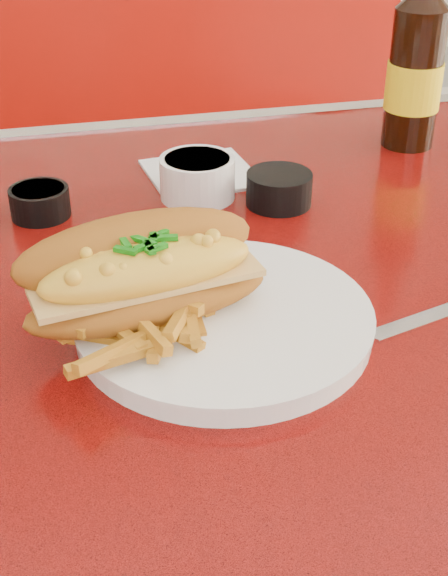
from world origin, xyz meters
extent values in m
cube|color=red|center=(0.00, 0.00, 0.75)|extent=(1.20, 0.80, 0.04)
cube|color=silver|center=(0.00, 0.40, 0.75)|extent=(1.22, 0.03, 0.04)
cylinder|color=silver|center=(0.00, 0.00, 0.37)|extent=(0.09, 0.09, 0.72)
cube|color=#A4140A|center=(0.00, 0.78, 0.23)|extent=(1.20, 0.50, 0.45)
cube|color=#A4140A|center=(0.00, 1.00, 0.68)|extent=(1.20, 0.08, 0.45)
cylinder|color=white|center=(-0.02, -0.09, 0.78)|extent=(0.28, 0.28, 0.02)
cylinder|color=white|center=(-0.02, -0.09, 0.79)|extent=(0.29, 0.29, 0.00)
ellipsoid|color=#AC641B|center=(-0.07, -0.08, 0.81)|extent=(0.20, 0.10, 0.04)
cube|color=#E7BC67|center=(-0.07, -0.08, 0.82)|extent=(0.18, 0.08, 0.01)
ellipsoid|color=yellow|center=(-0.07, -0.08, 0.83)|extent=(0.18, 0.08, 0.04)
ellipsoid|color=#AC641B|center=(-0.08, -0.06, 0.83)|extent=(0.20, 0.10, 0.08)
cube|color=silver|center=(0.04, -0.09, 0.79)|extent=(0.04, 0.11, 0.00)
cube|color=silver|center=(0.06, -0.02, 0.79)|extent=(0.02, 0.03, 0.00)
cylinder|color=white|center=(0.01, 0.16, 0.79)|extent=(0.09, 0.09, 0.04)
cylinder|color=black|center=(0.01, 0.16, 0.81)|extent=(0.08, 0.08, 0.01)
cylinder|color=black|center=(-0.15, 0.16, 0.79)|extent=(0.08, 0.08, 0.03)
cylinder|color=#D47B4D|center=(-0.15, 0.16, 0.80)|extent=(0.07, 0.07, 0.01)
cylinder|color=black|center=(0.09, 0.13, 0.79)|extent=(0.08, 0.08, 0.03)
cylinder|color=#D47B4D|center=(0.09, 0.13, 0.80)|extent=(0.07, 0.07, 0.01)
cylinder|color=black|center=(0.30, 0.25, 0.85)|extent=(0.08, 0.08, 0.16)
cylinder|color=yellow|center=(0.30, 0.25, 0.84)|extent=(0.08, 0.08, 0.06)
cube|color=silver|center=(0.16, -0.11, 0.77)|extent=(0.13, 0.05, 0.00)
cube|color=white|center=(0.03, 0.22, 0.77)|extent=(0.13, 0.13, 0.00)
camera|label=1|loc=(-0.14, -0.60, 1.14)|focal=50.00mm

